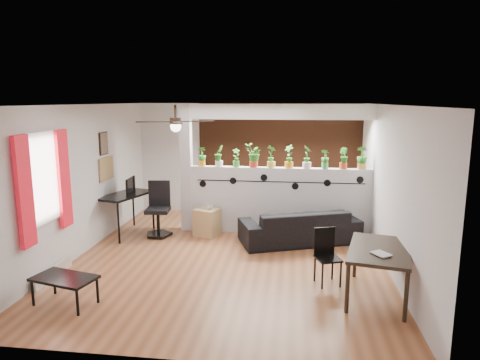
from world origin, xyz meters
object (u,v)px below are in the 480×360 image
object	(u,v)px
potted_plant_2	(236,157)
potted_plant_5	(289,156)
coffee_table	(64,280)
potted_plant_6	(307,156)
office_chair	(159,212)
folding_chair	(326,251)
ceiling_fan	(176,123)
sofa	(300,226)
dining_table	(379,254)
potted_plant_3	(254,155)
potted_plant_9	(362,157)
potted_plant_4	(271,156)
potted_plant_8	(344,158)
potted_plant_7	(325,158)
computer_desk	(126,198)
potted_plant_0	(202,156)
cup	(209,207)
cube_shelf	(207,222)

from	to	relation	value
potted_plant_2	potted_plant_5	distance (m)	1.05
coffee_table	potted_plant_6	bearing A→B (deg)	47.14
potted_plant_6	office_chair	xyz separation A→B (m)	(-2.90, -0.46, -1.12)
folding_chair	ceiling_fan	bearing A→B (deg)	167.51
potted_plant_6	sofa	bearing A→B (deg)	-102.60
dining_table	potted_plant_3	bearing A→B (deg)	126.01
potted_plant_9	coffee_table	xyz separation A→B (m)	(-4.28, -3.47, -1.24)
potted_plant_4	potted_plant_8	xyz separation A→B (m)	(1.40, 0.00, -0.02)
potted_plant_2	potted_plant_5	world-z (taller)	potted_plant_5
potted_plant_2	potted_plant_9	world-z (taller)	potted_plant_9
potted_plant_2	folding_chair	size ratio (longest dim) A/B	0.45
potted_plant_4	potted_plant_8	bearing A→B (deg)	0.00
potted_plant_6	dining_table	distance (m)	3.03
potted_plant_7	potted_plant_8	world-z (taller)	potted_plant_8
potted_plant_3	computer_desk	world-z (taller)	potted_plant_3
sofa	potted_plant_9	bearing A→B (deg)	-176.09
sofa	office_chair	xyz separation A→B (m)	(-2.79, 0.07, 0.16)
potted_plant_5	potted_plant_8	distance (m)	1.05
potted_plant_2	potted_plant_8	size ratio (longest dim) A/B	0.89
potted_plant_9	potted_plant_6	bearing A→B (deg)	180.00
potted_plant_6	potted_plant_7	size ratio (longest dim) A/B	1.23
potted_plant_0	potted_plant_7	bearing A→B (deg)	0.00
dining_table	folding_chair	size ratio (longest dim) A/B	1.70
potted_plant_2	potted_plant_3	world-z (taller)	potted_plant_3
potted_plant_9	potted_plant_3	bearing A→B (deg)	180.00
potted_plant_5	cup	distance (m)	1.88
potted_plant_2	sofa	distance (m)	1.86
potted_plant_6	sofa	distance (m)	1.39
office_chair	dining_table	bearing A→B (deg)	-30.55
folding_chair	potted_plant_8	bearing A→B (deg)	78.96
potted_plant_2	potted_plant_8	distance (m)	2.11
office_chair	cup	bearing A→B (deg)	6.87
potted_plant_6	cup	bearing A→B (deg)	-169.85
potted_plant_5	potted_plant_0	bearing A→B (deg)	-180.00
potted_plant_2	sofa	bearing A→B (deg)	-22.41
potted_plant_8	sofa	distance (m)	1.60
cube_shelf	potted_plant_9	bearing A→B (deg)	26.82
coffee_table	potted_plant_3	bearing A→B (deg)	58.01
potted_plant_0	potted_plant_7	distance (m)	2.46
potted_plant_0	potted_plant_8	world-z (taller)	potted_plant_8
potted_plant_4	folding_chair	world-z (taller)	potted_plant_4
potted_plant_0	potted_plant_2	size ratio (longest dim) A/B	1.05
potted_plant_5	coffee_table	size ratio (longest dim) A/B	0.51
potted_plant_6	potted_plant_0	bearing A→B (deg)	180.00
potted_plant_8	dining_table	world-z (taller)	potted_plant_8
potted_plant_0	potted_plant_5	world-z (taller)	potted_plant_5
potted_plant_3	office_chair	size ratio (longest dim) A/B	0.44
potted_plant_7	folding_chair	xyz separation A→B (m)	(-0.10, -2.33, -1.06)
potted_plant_5	potted_plant_9	bearing A→B (deg)	-0.00
cube_shelf	potted_plant_6	bearing A→B (deg)	30.25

